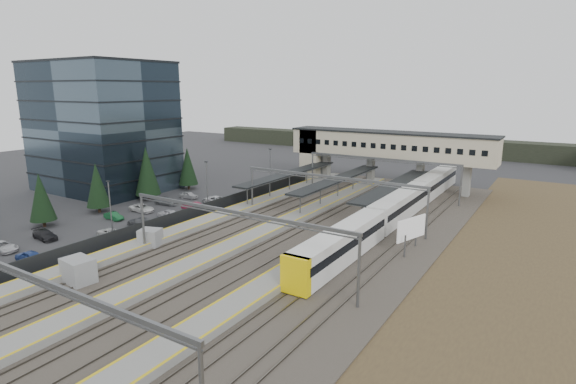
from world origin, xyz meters
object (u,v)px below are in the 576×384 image
Objects in this scene: footbridge at (375,147)px; train at (400,206)px; office_building at (103,127)px; billboard at (411,230)px; relay_cabin_near at (79,271)px; relay_cabin_far at (150,238)px.

footbridge is 24.66m from train.
billboard is (61.66, -3.54, -9.27)m from office_building.
billboard reaches higher than relay_cabin_near.
train is (22.44, 28.14, 0.97)m from relay_cabin_far.
relay_cabin_far is at bearing -128.56° from train.
train is at bearing 113.59° from billboard.
office_building is at bearing -170.44° from train.
billboard is (28.10, 15.17, 1.78)m from relay_cabin_far.
relay_cabin_near is 0.67× the size of billboard.
relay_cabin_far is 0.60× the size of billboard.
train is at bearing 51.44° from relay_cabin_far.
relay_cabin_near is (35.91, -30.00, -10.86)m from office_building.
relay_cabin_far is (-2.35, 11.29, -0.19)m from relay_cabin_near.
relay_cabin_near is 11.54m from relay_cabin_far.
office_building is 48.04m from relay_cabin_near.
relay_cabin_far is (33.56, -18.71, -11.05)m from office_building.
office_building is at bearing 140.12° from relay_cabin_near.
relay_cabin_near is at bearing -116.99° from train.
footbridge is at bearing 120.88° from train.
office_building is at bearing 150.86° from relay_cabin_far.
train is (12.30, -20.57, -5.81)m from footbridge.
office_building is 53.18m from footbridge.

